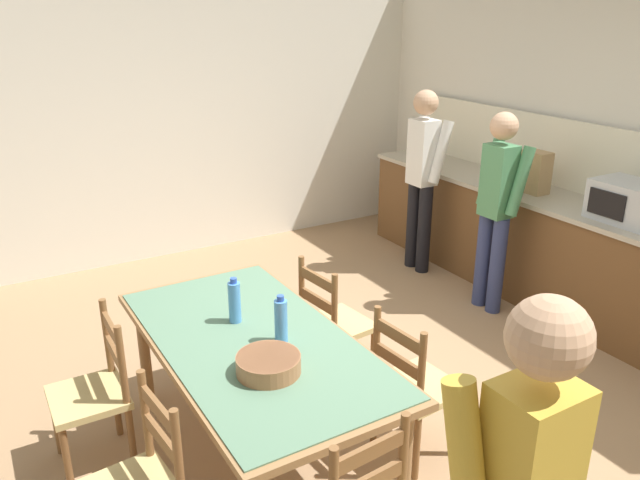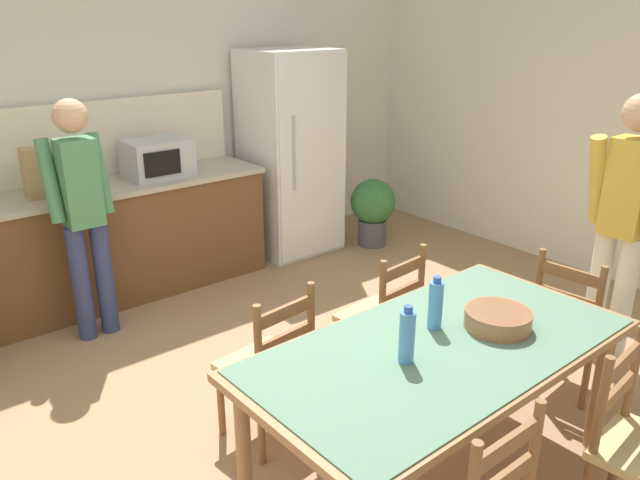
# 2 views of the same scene
# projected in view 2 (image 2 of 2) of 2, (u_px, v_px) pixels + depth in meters

# --- Properties ---
(ground_plane) EXTENTS (8.32, 8.32, 0.00)m
(ground_plane) POSITION_uv_depth(u_px,v_px,m) (310.00, 409.00, 3.68)
(ground_plane) COLOR #9E7A56
(wall_back) EXTENTS (6.52, 0.12, 2.90)m
(wall_back) POSITION_uv_depth(u_px,v_px,m) (108.00, 108.00, 5.11)
(wall_back) COLOR silver
(wall_back) RESTS_ON ground
(wall_right) EXTENTS (0.12, 5.20, 2.90)m
(wall_right) POSITION_uv_depth(u_px,v_px,m) (621.00, 108.00, 5.10)
(wall_right) COLOR silver
(wall_right) RESTS_ON ground
(kitchen_counter) EXTENTS (3.63, 0.66, 0.94)m
(kitchen_counter) POSITION_uv_depth(u_px,v_px,m) (41.00, 257.00, 4.66)
(kitchen_counter) COLOR brown
(kitchen_counter) RESTS_ON ground
(counter_splashback) EXTENTS (3.59, 0.03, 0.60)m
(counter_splashback) POSITION_uv_depth(u_px,v_px,m) (13.00, 149.00, 4.62)
(counter_splashback) COLOR #EFE8CB
(counter_splashback) RESTS_ON kitchen_counter
(refrigerator) EXTENTS (0.78, 0.73, 1.88)m
(refrigerator) POSITION_uv_depth(u_px,v_px,m) (291.00, 154.00, 5.83)
(refrigerator) COLOR white
(refrigerator) RESTS_ON ground
(microwave) EXTENTS (0.50, 0.39, 0.30)m
(microwave) POSITION_uv_depth(u_px,v_px,m) (158.00, 158.00, 5.01)
(microwave) COLOR #B2B7BC
(microwave) RESTS_ON kitchen_counter
(paper_bag) EXTENTS (0.24, 0.16, 0.36)m
(paper_bag) POSITION_uv_depth(u_px,v_px,m) (42.00, 172.00, 4.47)
(paper_bag) COLOR tan
(paper_bag) RESTS_ON kitchen_counter
(dining_table) EXTENTS (1.92, 1.00, 0.76)m
(dining_table) POSITION_uv_depth(u_px,v_px,m) (440.00, 358.00, 2.91)
(dining_table) COLOR olive
(dining_table) RESTS_ON ground
(bottle_near_centre) EXTENTS (0.07, 0.07, 0.27)m
(bottle_near_centre) POSITION_uv_depth(u_px,v_px,m) (407.00, 336.00, 2.69)
(bottle_near_centre) COLOR #4C8ED6
(bottle_near_centre) RESTS_ON dining_table
(bottle_off_centre) EXTENTS (0.07, 0.07, 0.27)m
(bottle_off_centre) POSITION_uv_depth(u_px,v_px,m) (436.00, 305.00, 2.98)
(bottle_off_centre) COLOR #4C8ED6
(bottle_off_centre) RESTS_ON dining_table
(serving_bowl) EXTENTS (0.32, 0.32, 0.09)m
(serving_bowl) POSITION_uv_depth(u_px,v_px,m) (498.00, 318.00, 3.01)
(serving_bowl) COLOR #9E6642
(serving_bowl) RESTS_ON dining_table
(chair_side_far_right) EXTENTS (0.45, 0.44, 0.91)m
(chair_side_far_right) POSITION_uv_depth(u_px,v_px,m) (384.00, 318.00, 3.81)
(chair_side_far_right) COLOR brown
(chair_side_far_right) RESTS_ON ground
(chair_head_end) EXTENTS (0.43, 0.45, 0.91)m
(chair_head_end) POSITION_uv_depth(u_px,v_px,m) (572.00, 324.00, 3.74)
(chair_head_end) COLOR brown
(chair_head_end) RESTS_ON ground
(chair_side_near_right) EXTENTS (0.46, 0.44, 0.91)m
(chair_side_near_right) POSITION_uv_depth(u_px,v_px,m) (640.00, 447.00, 2.69)
(chair_side_near_right) COLOR brown
(chair_side_near_right) RESTS_ON ground
(chair_side_far_left) EXTENTS (0.46, 0.44, 0.91)m
(chair_side_far_left) POSITION_uv_depth(u_px,v_px,m) (270.00, 366.00, 3.30)
(chair_side_far_left) COLOR brown
(chair_side_far_left) RESTS_ON ground
(person_at_counter) EXTENTS (0.42, 0.29, 1.69)m
(person_at_counter) POSITION_uv_depth(u_px,v_px,m) (83.00, 209.00, 4.21)
(person_at_counter) COLOR navy
(person_at_counter) RESTS_ON ground
(person_by_table) EXTENTS (0.31, 0.44, 1.76)m
(person_by_table) POSITION_uv_depth(u_px,v_px,m) (623.00, 217.00, 3.91)
(person_by_table) COLOR silver
(person_by_table) RESTS_ON ground
(potted_plant) EXTENTS (0.44, 0.44, 0.67)m
(potted_plant) POSITION_uv_depth(u_px,v_px,m) (373.00, 207.00, 6.11)
(potted_plant) COLOR #4C4C51
(potted_plant) RESTS_ON ground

